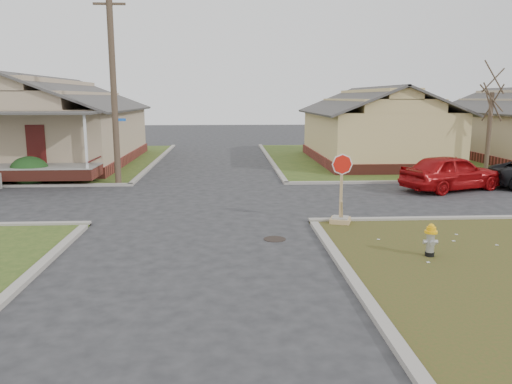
{
  "coord_description": "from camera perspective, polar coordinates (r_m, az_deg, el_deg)",
  "views": [
    {
      "loc": [
        0.88,
        -14.24,
        4.01
      ],
      "look_at": [
        1.75,
        1.0,
        1.1
      ],
      "focal_mm": 35.0,
      "sensor_mm": 36.0,
      "label": 1
    }
  ],
  "objects": [
    {
      "name": "manhole",
      "position": [
        14.37,
        2.15,
        -5.39
      ],
      "size": [
        0.64,
        0.64,
        0.01
      ],
      "primitive_type": "cylinder",
      "color": "black",
      "rests_on": "ground"
    },
    {
      "name": "curbs",
      "position": [
        19.67,
        -5.76,
        -1.03
      ],
      "size": [
        80.0,
        40.0,
        0.12
      ],
      "primitive_type": null,
      "color": "#9B958C",
      "rests_on": "ground"
    },
    {
      "name": "tree_mid_right",
      "position": [
        27.8,
        25.05,
        5.95
      ],
      "size": [
        0.22,
        0.22,
        4.2
      ],
      "primitive_type": "cylinder",
      "color": "#473629",
      "rests_on": "verge_far_right"
    },
    {
      "name": "corner_house",
      "position": [
        32.82,
        -22.79,
        6.93
      ],
      "size": [
        10.1,
        15.5,
        5.3
      ],
      "color": "maroon",
      "rests_on": "ground"
    },
    {
      "name": "ground",
      "position": [
        14.82,
        -6.57,
        -4.98
      ],
      "size": [
        120.0,
        120.0,
        0.0
      ],
      "primitive_type": "plane",
      "color": "#252528",
      "rests_on": "ground"
    },
    {
      "name": "verge_far_left",
      "position": [
        35.32,
        -26.42,
        3.18
      ],
      "size": [
        19.0,
        19.0,
        0.05
      ],
      "primitive_type": "cube",
      "color": "#334B1A",
      "rests_on": "ground"
    },
    {
      "name": "stop_sign",
      "position": [
        16.13,
        9.65,
        -1.82
      ],
      "size": [
        0.63,
        0.62,
        2.23
      ],
      "rotation": [
        0.0,
        0.0,
        -0.34
      ],
      "color": "tan",
      "rests_on": "ground"
    },
    {
      "name": "hedge_right",
      "position": [
        25.32,
        -24.46,
        2.22
      ],
      "size": [
        1.59,
        1.31,
        1.22
      ],
      "primitive_type": "ellipsoid",
      "color": "#193B15",
      "rests_on": "verge_far_left"
    },
    {
      "name": "fire_hydrant",
      "position": [
        13.34,
        19.33,
        -5.01
      ],
      "size": [
        0.32,
        0.32,
        0.85
      ],
      "rotation": [
        0.0,
        0.0,
        -0.09
      ],
      "color": "black",
      "rests_on": "ground"
    },
    {
      "name": "utility_pole",
      "position": [
        23.7,
        -16.0,
        11.96
      ],
      "size": [
        1.8,
        0.28,
        9.0
      ],
      "color": "#473629",
      "rests_on": "ground"
    },
    {
      "name": "side_house_yellow",
      "position": [
        32.11,
        13.35,
        7.25
      ],
      "size": [
        7.6,
        11.6,
        4.7
      ],
      "color": "maroon",
      "rests_on": "ground"
    },
    {
      "name": "red_sedan",
      "position": [
        23.34,
        21.39,
        2.11
      ],
      "size": [
        4.98,
        3.35,
        1.57
      ],
      "primitive_type": "imported",
      "rotation": [
        0.0,
        0.0,
        1.93
      ],
      "color": "#A10B0E",
      "rests_on": "ground"
    }
  ]
}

